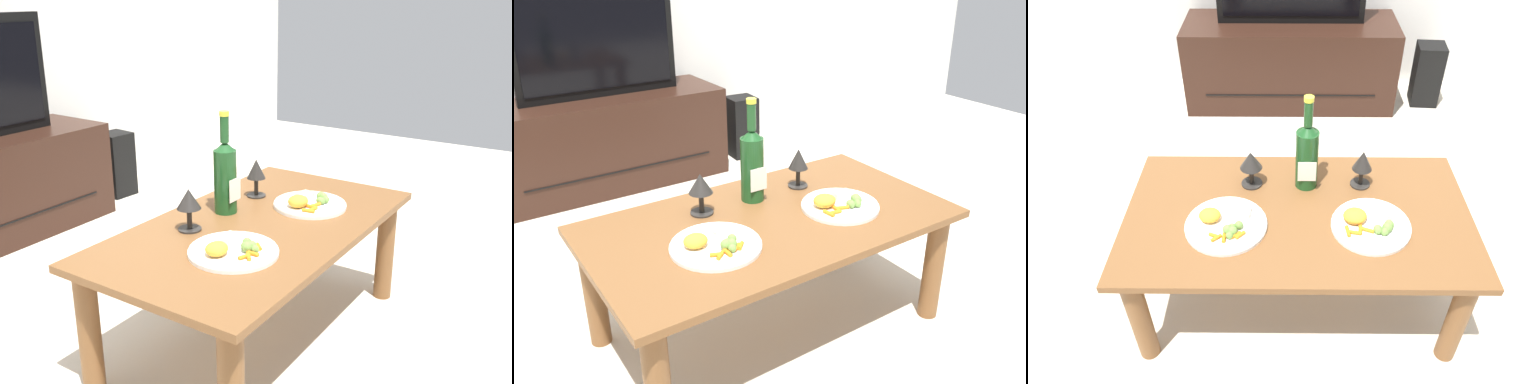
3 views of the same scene
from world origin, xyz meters
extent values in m
plane|color=beige|center=(0.00, 0.00, 0.00)|extent=(6.40, 6.40, 0.00)
cube|color=brown|center=(0.00, 0.00, 0.42)|extent=(1.18, 0.65, 0.03)
cylinder|color=brown|center=(0.52, -0.26, 0.21)|extent=(0.07, 0.07, 0.41)
cylinder|color=brown|center=(-0.52, 0.26, 0.21)|extent=(0.07, 0.07, 0.41)
cylinder|color=brown|center=(0.52, 0.26, 0.21)|extent=(0.07, 0.07, 0.41)
cube|color=black|center=(-0.02, 1.35, 0.15)|extent=(1.01, 0.01, 0.01)
cube|color=black|center=(0.83, 1.56, 0.19)|extent=(0.18, 0.18, 0.38)
cylinder|color=#19471E|center=(0.03, 0.15, 0.55)|extent=(0.08, 0.08, 0.22)
cone|color=#19471E|center=(0.03, 0.15, 0.68)|extent=(0.08, 0.08, 0.04)
cylinder|color=#19471E|center=(0.03, 0.15, 0.73)|extent=(0.03, 0.03, 0.09)
cylinder|color=yellow|center=(0.03, 0.15, 0.79)|extent=(0.03, 0.03, 0.02)
cube|color=silver|center=(0.03, 0.11, 0.53)|extent=(0.06, 0.00, 0.08)
cylinder|color=black|center=(-0.17, 0.16, 0.44)|extent=(0.08, 0.08, 0.01)
cylinder|color=black|center=(-0.17, 0.16, 0.48)|extent=(0.02, 0.02, 0.07)
cone|color=black|center=(-0.17, 0.16, 0.54)|extent=(0.08, 0.08, 0.07)
cylinder|color=black|center=(0.23, 0.16, 0.44)|extent=(0.07, 0.07, 0.01)
cylinder|color=black|center=(0.23, 0.16, 0.48)|extent=(0.02, 0.02, 0.07)
cone|color=black|center=(0.23, 0.16, 0.55)|extent=(0.07, 0.07, 0.07)
cylinder|color=white|center=(-0.24, -0.07, 0.44)|extent=(0.27, 0.27, 0.01)
torus|color=white|center=(-0.24, -0.07, 0.45)|extent=(0.27, 0.27, 0.01)
ellipsoid|color=orange|center=(-0.29, -0.05, 0.47)|extent=(0.07, 0.07, 0.04)
cube|color=beige|center=(-0.19, -0.02, 0.46)|extent=(0.06, 0.06, 0.02)
cylinder|color=orange|center=(-0.27, -0.13, 0.45)|extent=(0.04, 0.03, 0.01)
cylinder|color=orange|center=(-0.26, -0.14, 0.45)|extent=(0.04, 0.03, 0.01)
cylinder|color=orange|center=(-0.24, -0.14, 0.45)|extent=(0.01, 0.04, 0.01)
cylinder|color=orange|center=(-0.21, -0.13, 0.45)|extent=(0.04, 0.02, 0.01)
cylinder|color=orange|center=(-0.19, -0.13, 0.45)|extent=(0.03, 0.04, 0.01)
cylinder|color=orange|center=(-0.20, -0.13, 0.45)|extent=(0.04, 0.03, 0.01)
sphere|color=olive|center=(-0.23, -0.11, 0.47)|extent=(0.03, 0.03, 0.03)
sphere|color=olive|center=(-0.22, -0.13, 0.46)|extent=(0.02, 0.02, 0.02)
sphere|color=olive|center=(-0.21, -0.12, 0.46)|extent=(0.03, 0.03, 0.03)
sphere|color=olive|center=(-0.19, -0.09, 0.46)|extent=(0.03, 0.03, 0.03)
sphere|color=olive|center=(-0.22, -0.10, 0.46)|extent=(0.02, 0.02, 0.02)
cylinder|color=white|center=(0.24, -0.07, 0.44)|extent=(0.26, 0.26, 0.01)
torus|color=white|center=(0.24, -0.07, 0.45)|extent=(0.26, 0.26, 0.01)
ellipsoid|color=orange|center=(0.19, -0.05, 0.47)|extent=(0.08, 0.07, 0.04)
cube|color=beige|center=(0.28, -0.02, 0.46)|extent=(0.07, 0.06, 0.02)
cylinder|color=orange|center=(0.22, -0.10, 0.45)|extent=(0.05, 0.03, 0.01)
cylinder|color=orange|center=(0.20, -0.10, 0.45)|extent=(0.02, 0.05, 0.01)
cylinder|color=orange|center=(0.18, -0.11, 0.45)|extent=(0.05, 0.02, 0.01)
cylinder|color=orange|center=(0.16, -0.11, 0.45)|extent=(0.02, 0.05, 0.01)
sphere|color=olive|center=(0.27, -0.11, 0.46)|extent=(0.03, 0.03, 0.03)
sphere|color=olive|center=(0.28, -0.10, 0.47)|extent=(0.03, 0.03, 0.03)
sphere|color=olive|center=(0.29, -0.09, 0.47)|extent=(0.03, 0.03, 0.03)
sphere|color=olive|center=(0.25, -0.10, 0.46)|extent=(0.03, 0.03, 0.03)
sphere|color=olive|center=(0.25, -0.11, 0.46)|extent=(0.03, 0.03, 0.03)
camera|label=1|loc=(-1.52, -0.99, 1.17)|focal=40.84mm
camera|label=2|loc=(-0.88, -1.30, 1.25)|focal=38.18mm
camera|label=3|loc=(-0.04, -1.19, 1.53)|focal=33.22mm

